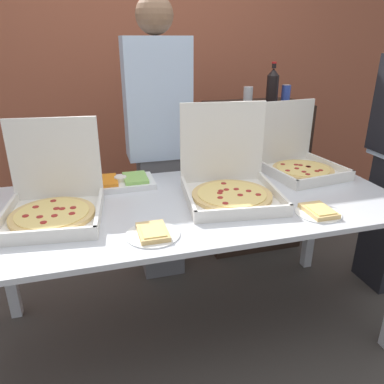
# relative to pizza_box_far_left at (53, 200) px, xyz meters

# --- Properties ---
(ground_plane) EXTENTS (16.00, 16.00, 0.00)m
(ground_plane) POSITION_rel_pizza_box_far_left_xyz_m (0.65, -0.02, -0.90)
(ground_plane) COLOR #423D38
(brick_wall_behind) EXTENTS (10.00, 0.06, 2.80)m
(brick_wall_behind) POSITION_rel_pizza_box_far_left_xyz_m (0.65, 1.68, 0.50)
(brick_wall_behind) COLOR #9E5138
(brick_wall_behind) RESTS_ON ground_plane
(buffet_table) EXTENTS (2.11, 0.93, 0.82)m
(buffet_table) POSITION_rel_pizza_box_far_left_xyz_m (0.65, -0.02, -0.17)
(buffet_table) COLOR silver
(buffet_table) RESTS_ON ground_plane
(pizza_box_far_left) EXTENTS (0.47, 0.48, 0.42)m
(pizza_box_far_left) POSITION_rel_pizza_box_far_left_xyz_m (0.00, 0.00, 0.00)
(pizza_box_far_left) COLOR silver
(pizza_box_far_left) RESTS_ON buffet_table
(pizza_box_far_right) EXTENTS (0.51, 0.52, 0.45)m
(pizza_box_far_right) POSITION_rel_pizza_box_far_left_xyz_m (0.85, -0.00, 0.00)
(pizza_box_far_right) COLOR silver
(pizza_box_far_right) RESTS_ON buffet_table
(pizza_box_near_right) EXTENTS (0.46, 0.47, 0.41)m
(pizza_box_near_right) POSITION_rel_pizza_box_far_left_xyz_m (1.39, 0.24, -0.00)
(pizza_box_near_right) COLOR silver
(pizza_box_near_right) RESTS_ON buffet_table
(paper_plate_front_center) EXTENTS (0.21, 0.21, 0.03)m
(paper_plate_front_center) POSITION_rel_pizza_box_far_left_xyz_m (1.18, -0.32, -0.06)
(paper_plate_front_center) COLOR white
(paper_plate_front_center) RESTS_ON buffet_table
(paper_plate_front_left) EXTENTS (0.23, 0.23, 0.03)m
(paper_plate_front_left) POSITION_rel_pizza_box_far_left_xyz_m (0.40, -0.31, -0.06)
(paper_plate_front_left) COLOR white
(paper_plate_front_left) RESTS_ON buffet_table
(veggie_tray) EXTENTS (0.36, 0.22, 0.05)m
(veggie_tray) POSITION_rel_pizza_box_far_left_xyz_m (0.33, 0.30, -0.05)
(veggie_tray) COLOR white
(veggie_tray) RESTS_ON buffet_table
(sideboard_podium) EXTENTS (0.72, 0.44, 1.14)m
(sideboard_podium) POSITION_rel_pizza_box_far_left_xyz_m (1.40, 0.87, -0.33)
(sideboard_podium) COLOR black
(sideboard_podium) RESTS_ON ground_plane
(soda_bottle) EXTENTS (0.09, 0.09, 0.29)m
(soda_bottle) POSITION_rel_pizza_box_far_left_xyz_m (1.50, 0.86, 0.37)
(soda_bottle) COLOR black
(soda_bottle) RESTS_ON sideboard_podium
(soda_can_silver) EXTENTS (0.07, 0.07, 0.12)m
(soda_can_silver) POSITION_rel_pizza_box_far_left_xyz_m (1.31, 0.85, 0.30)
(soda_can_silver) COLOR silver
(soda_can_silver) RESTS_ON sideboard_podium
(soda_can_colored) EXTENTS (0.07, 0.07, 0.12)m
(soda_can_colored) POSITION_rel_pizza_box_far_left_xyz_m (1.62, 0.87, 0.30)
(soda_can_colored) COLOR #334CB2
(soda_can_colored) RESTS_ON sideboard_podium
(person_guest_plaid) EXTENTS (0.40, 0.22, 1.81)m
(person_guest_plaid) POSITION_rel_pizza_box_far_left_xyz_m (0.61, 0.64, 0.06)
(person_guest_plaid) COLOR slate
(person_guest_plaid) RESTS_ON ground_plane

